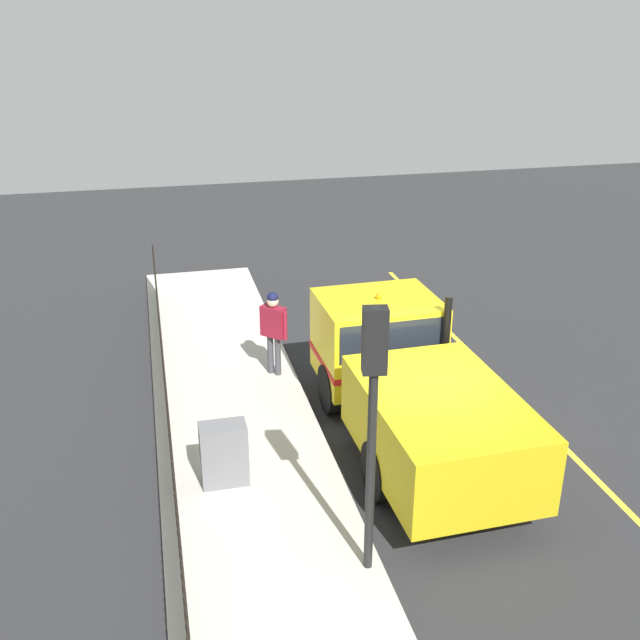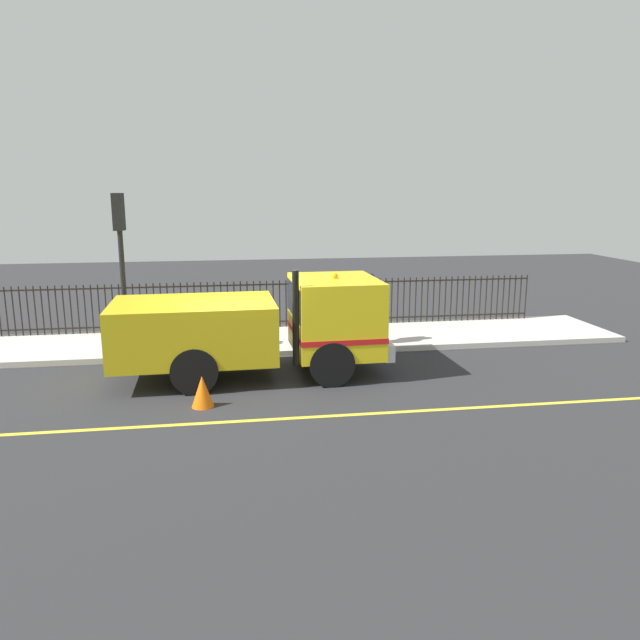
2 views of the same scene
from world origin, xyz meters
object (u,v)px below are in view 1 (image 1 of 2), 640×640
traffic_cone (532,450)px  utility_cabinet (224,454)px  traffic_light_near (373,391)px  worker_standing (273,325)px  work_truck (404,377)px

traffic_cone → utility_cabinet: bearing=-5.9°
traffic_light_near → utility_cabinet: bearing=134.3°
worker_standing → traffic_cone: (-3.70, 4.14, -0.96)m
worker_standing → utility_cabinet: size_ratio=1.72×
work_truck → worker_standing: 3.31m
worker_standing → traffic_light_near: bearing=-43.3°
work_truck → utility_cabinet: 3.48m
traffic_light_near → traffic_cone: traffic_light_near is taller
work_truck → worker_standing: (1.87, -2.74, 0.06)m
work_truck → utility_cabinet: bearing=-166.5°
work_truck → traffic_cone: 2.48m
worker_standing → traffic_cone: bearing=-3.7°
traffic_light_near → utility_cabinet: 3.66m
work_truck → worker_standing: bearing=123.0°
traffic_light_near → traffic_cone: bearing=37.7°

